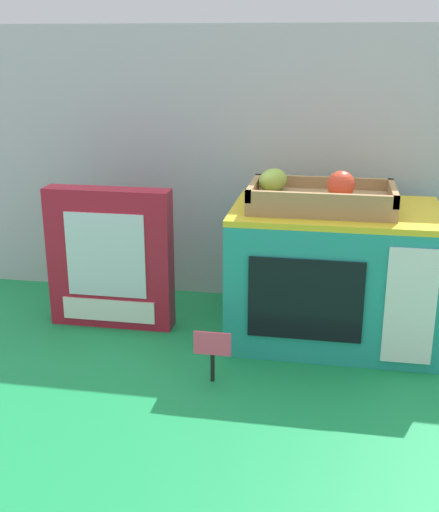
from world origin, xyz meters
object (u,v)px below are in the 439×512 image
cookie_set_box (110,259)px  toy_microwave (333,274)px  price_sign (212,349)px  food_groups_crate (319,197)px

cookie_set_box → toy_microwave: bearing=2.5°
price_sign → toy_microwave: bearing=48.3°
toy_microwave → price_sign: 0.33m
toy_microwave → price_sign: (-0.21, -0.24, -0.07)m
toy_microwave → price_sign: toy_microwave is taller
toy_microwave → cookie_set_box: cookie_set_box is taller
cookie_set_box → price_sign: size_ratio=3.10×
cookie_set_box → price_sign: 0.36m
toy_microwave → cookie_set_box: size_ratio=1.36×
food_groups_crate → cookie_set_box: size_ratio=0.93×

